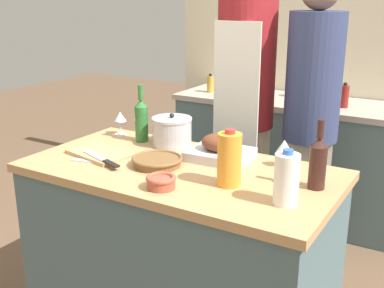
% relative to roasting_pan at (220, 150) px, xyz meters
% --- Properties ---
extents(kitchen_island, '(1.42, 0.74, 0.87)m').
position_rel_roasting_pan_xyz_m(kitchen_island, '(-0.11, -0.19, -0.48)').
color(kitchen_island, '#4C666B').
rests_on(kitchen_island, ground_plane).
extents(back_counter, '(1.81, 0.60, 0.88)m').
position_rel_roasting_pan_xyz_m(back_counter, '(-0.11, 1.42, -0.47)').
color(back_counter, '#4C666B').
rests_on(back_counter, ground_plane).
extents(back_wall, '(2.31, 0.10, 2.55)m').
position_rel_roasting_pan_xyz_m(back_wall, '(-0.11, 1.77, 0.36)').
color(back_wall, beige).
rests_on(back_wall, ground_plane).
extents(roasting_pan, '(0.30, 0.26, 0.12)m').
position_rel_roasting_pan_xyz_m(roasting_pan, '(0.00, 0.00, 0.00)').
color(roasting_pan, '#BCBCC1').
rests_on(roasting_pan, kitchen_island).
extents(wicker_basket, '(0.23, 0.23, 0.04)m').
position_rel_roasting_pan_xyz_m(wicker_basket, '(-0.20, -0.23, -0.02)').
color(wicker_basket, brown).
rests_on(wicker_basket, kitchen_island).
extents(cutting_board, '(0.34, 0.24, 0.02)m').
position_rel_roasting_pan_xyz_m(cutting_board, '(-0.53, -0.25, -0.04)').
color(cutting_board, tan).
rests_on(cutting_board, kitchen_island).
extents(stock_pot, '(0.21, 0.21, 0.17)m').
position_rel_roasting_pan_xyz_m(stock_pot, '(-0.31, 0.07, 0.03)').
color(stock_pot, '#B7B7BC').
rests_on(stock_pot, kitchen_island).
extents(mixing_bowl, '(0.12, 0.12, 0.05)m').
position_rel_roasting_pan_xyz_m(mixing_bowl, '(-0.04, -0.44, -0.02)').
color(mixing_bowl, '#A84C38').
rests_on(mixing_bowl, kitchen_island).
extents(juice_jug, '(0.10, 0.10, 0.24)m').
position_rel_roasting_pan_xyz_m(juice_jug, '(0.18, -0.27, 0.06)').
color(juice_jug, orange).
rests_on(juice_jug, kitchen_island).
extents(milk_jug, '(0.09, 0.09, 0.21)m').
position_rel_roasting_pan_xyz_m(milk_jug, '(0.44, -0.33, 0.05)').
color(milk_jug, white).
rests_on(milk_jug, kitchen_island).
extents(wine_bottle_green, '(0.07, 0.07, 0.30)m').
position_rel_roasting_pan_xyz_m(wine_bottle_green, '(-0.49, 0.05, 0.07)').
color(wine_bottle_green, '#28662D').
rests_on(wine_bottle_green, kitchen_island).
extents(wine_bottle_dark, '(0.07, 0.07, 0.28)m').
position_rel_roasting_pan_xyz_m(wine_bottle_dark, '(0.50, -0.12, 0.06)').
color(wine_bottle_dark, '#381E19').
rests_on(wine_bottle_dark, kitchen_island).
extents(wine_glass_left, '(0.07, 0.07, 0.12)m').
position_rel_roasting_pan_xyz_m(wine_glass_left, '(0.29, 0.06, 0.04)').
color(wine_glass_left, silver).
rests_on(wine_glass_left, kitchen_island).
extents(wine_glass_right, '(0.07, 0.07, 0.13)m').
position_rel_roasting_pan_xyz_m(wine_glass_right, '(-0.67, 0.09, 0.05)').
color(wine_glass_right, silver).
rests_on(wine_glass_right, kitchen_island).
extents(knife_chef, '(0.28, 0.12, 0.01)m').
position_rel_roasting_pan_xyz_m(knife_chef, '(-0.43, -0.34, -0.03)').
color(knife_chef, '#B7B7BC').
rests_on(knife_chef, cutting_board).
extents(knife_paring, '(0.20, 0.07, 0.01)m').
position_rel_roasting_pan_xyz_m(knife_paring, '(-0.49, -0.35, -0.04)').
color(knife_paring, '#B7B7BC').
rests_on(knife_paring, kitchen_island).
extents(condiment_bottle_tall, '(0.06, 0.06, 0.13)m').
position_rel_roasting_pan_xyz_m(condiment_bottle_tall, '(-0.17, 1.52, 0.02)').
color(condiment_bottle_tall, maroon).
rests_on(condiment_bottle_tall, back_counter).
extents(condiment_bottle_short, '(0.06, 0.06, 0.17)m').
position_rel_roasting_pan_xyz_m(condiment_bottle_short, '(0.23, 1.35, 0.04)').
color(condiment_bottle_short, maroon).
rests_on(condiment_bottle_short, back_counter).
extents(condiment_bottle_extra, '(0.05, 0.05, 0.14)m').
position_rel_roasting_pan_xyz_m(condiment_bottle_extra, '(-0.80, 1.34, 0.03)').
color(condiment_bottle_extra, '#B28E2D').
rests_on(condiment_bottle_extra, back_counter).
extents(person_cook_aproned, '(0.34, 0.35, 1.80)m').
position_rel_roasting_pan_xyz_m(person_cook_aproned, '(-0.16, 0.61, 0.09)').
color(person_cook_aproned, beige).
rests_on(person_cook_aproned, ground_plane).
extents(person_cook_guest, '(0.30, 0.30, 1.74)m').
position_rel_roasting_pan_xyz_m(person_cook_guest, '(0.23, 0.65, 0.06)').
color(person_cook_guest, beige).
rests_on(person_cook_guest, ground_plane).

